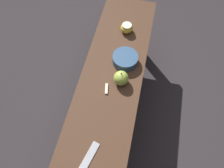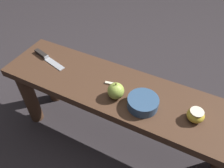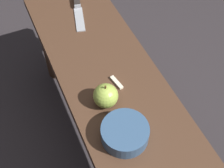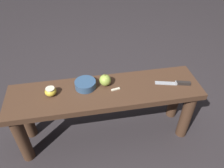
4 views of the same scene
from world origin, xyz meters
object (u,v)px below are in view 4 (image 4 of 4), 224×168
(apple_whole, at_px, (105,80))
(bowl, at_px, (85,84))
(knife, at_px, (178,83))
(wooden_bench, at_px, (106,102))
(apple_cut, at_px, (51,91))

(apple_whole, relative_size, bowl, 0.63)
(knife, height_order, apple_whole, apple_whole)
(wooden_bench, distance_m, apple_whole, 0.15)
(apple_whole, xyz_separation_m, apple_cut, (0.35, 0.04, -0.01))
(apple_cut, distance_m, bowl, 0.22)
(wooden_bench, relative_size, apple_whole, 14.49)
(knife, xyz_separation_m, bowl, (0.60, -0.08, 0.02))
(wooden_bench, distance_m, bowl, 0.18)
(knife, bearing_deg, apple_cut, 11.73)
(knife, distance_m, apple_cut, 0.82)
(knife, relative_size, apple_cut, 3.19)
(wooden_bench, height_order, knife, knife)
(knife, bearing_deg, bowl, 7.50)
(wooden_bench, bearing_deg, bowl, -22.51)
(wooden_bench, relative_size, bowl, 9.16)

